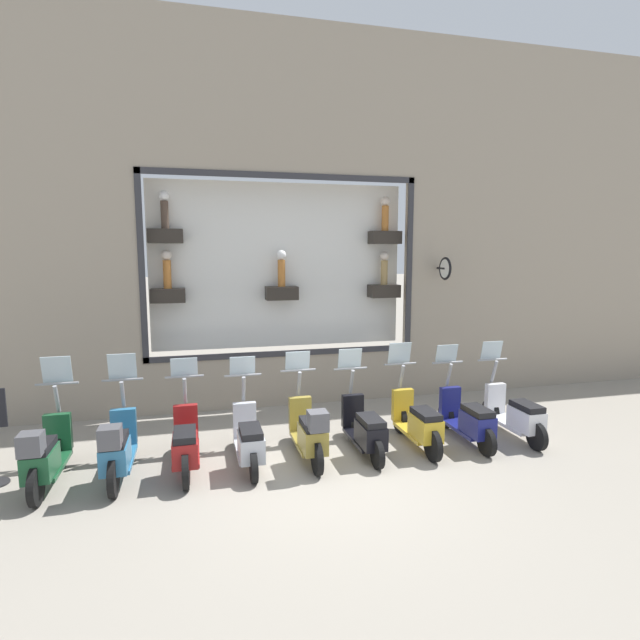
{
  "coord_description": "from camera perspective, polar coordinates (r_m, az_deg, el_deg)",
  "views": [
    {
      "loc": [
        -6.72,
        1.81,
        3.26
      ],
      "look_at": [
        2.03,
        -0.41,
        2.01
      ],
      "focal_mm": 28.0,
      "sensor_mm": 36.0,
      "label": 1
    }
  ],
  "objects": [
    {
      "name": "ground_plane",
      "position": [
        7.69,
        0.79,
        -17.2
      ],
      "size": [
        120.0,
        120.0,
        0.0
      ],
      "primitive_type": "plane",
      "color": "gray"
    },
    {
      "name": "building_facade",
      "position": [
        10.5,
        -4.36,
        11.57
      ],
      "size": [
        1.17,
        36.0,
        7.75
      ],
      "color": "gray",
      "rests_on": "ground_plane"
    },
    {
      "name": "scooter_white_0",
      "position": [
        9.51,
        21.5,
        -10.05
      ],
      "size": [
        1.79,
        0.61,
        1.59
      ],
      "color": "black",
      "rests_on": "ground_plane"
    },
    {
      "name": "scooter_navy_1",
      "position": [
        9.01,
        16.6,
        -10.83
      ],
      "size": [
        1.79,
        0.61,
        1.56
      ],
      "color": "black",
      "rests_on": "ground_plane"
    },
    {
      "name": "scooter_yellow_2",
      "position": [
        8.59,
        11.13,
        -11.45
      ],
      "size": [
        1.8,
        0.61,
        1.64
      ],
      "color": "black",
      "rests_on": "ground_plane"
    },
    {
      "name": "scooter_black_3",
      "position": [
        8.25,
        5.15,
        -12.31
      ],
      "size": [
        1.79,
        0.6,
        1.58
      ],
      "color": "black",
      "rests_on": "ground_plane"
    },
    {
      "name": "scooter_olive_4",
      "position": [
        7.94,
        -1.22,
        -12.68
      ],
      "size": [
        1.8,
        0.61,
        1.58
      ],
      "color": "black",
      "rests_on": "ground_plane"
    },
    {
      "name": "scooter_silver_5",
      "position": [
        7.87,
        -8.12,
        -13.42
      ],
      "size": [
        1.79,
        0.6,
        1.54
      ],
      "color": "black",
      "rests_on": "ground_plane"
    },
    {
      "name": "scooter_red_6",
      "position": [
        7.83,
        -15.1,
        -13.53
      ],
      "size": [
        1.8,
        0.61,
        1.56
      ],
      "color": "black",
      "rests_on": "ground_plane"
    },
    {
      "name": "scooter_teal_7",
      "position": [
        7.84,
        -22.13,
        -13.43
      ],
      "size": [
        1.81,
        0.61,
        1.68
      ],
      "color": "black",
      "rests_on": "ground_plane"
    },
    {
      "name": "scooter_green_8",
      "position": [
        8.03,
        -28.9,
        -13.35
      ],
      "size": [
        1.81,
        0.6,
        1.69
      ],
      "color": "black",
      "rests_on": "ground_plane"
    }
  ]
}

